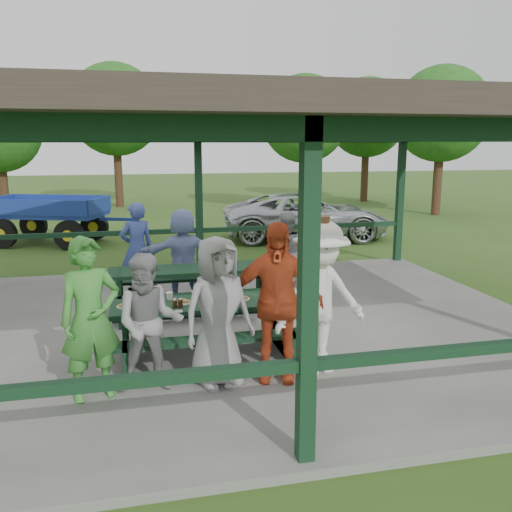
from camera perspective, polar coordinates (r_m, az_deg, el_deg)
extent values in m
plane|color=#35551A|center=(8.63, -2.72, -7.78)|extent=(90.00, 90.00, 0.00)
cube|color=slate|center=(8.61, -2.72, -7.47)|extent=(10.00, 8.00, 0.10)
cube|color=black|center=(4.62, 5.46, -4.46)|extent=(0.15, 0.15, 3.00)
cube|color=black|center=(11.96, -6.03, 5.55)|extent=(0.15, 0.15, 3.00)
cube|color=black|center=(13.40, 14.91, 5.88)|extent=(0.15, 0.15, 3.00)
cube|color=black|center=(4.72, -24.43, -12.93)|extent=(4.65, 0.10, 0.10)
cube|color=black|center=(12.00, -17.42, 2.19)|extent=(4.65, 0.10, 0.10)
cube|color=black|center=(12.55, 4.99, 3.09)|extent=(4.65, 0.10, 0.10)
cube|color=black|center=(4.44, 5.83, 13.17)|extent=(9.80, 0.15, 0.20)
cube|color=black|center=(11.89, -6.17, 12.27)|extent=(9.80, 0.15, 0.20)
cube|color=#2F2722|center=(8.14, -2.95, 14.11)|extent=(10.60, 8.60, 0.24)
cube|color=black|center=(7.17, -5.40, -5.04)|extent=(2.43, 0.75, 0.06)
cube|color=black|center=(6.74, -4.73, -8.78)|extent=(2.43, 0.28, 0.05)
cube|color=black|center=(7.78, -5.90, -5.96)|extent=(2.43, 0.28, 0.05)
cube|color=black|center=(7.22, -13.58, -8.07)|extent=(0.06, 0.70, 0.75)
cube|color=black|center=(7.47, 2.59, -7.08)|extent=(0.06, 0.70, 0.75)
cube|color=black|center=(7.28, -13.52, -9.18)|extent=(0.06, 1.39, 0.45)
cube|color=black|center=(7.52, 2.58, -8.16)|extent=(0.06, 1.39, 0.45)
cube|color=black|center=(9.10, -6.43, -1.42)|extent=(2.82, 0.75, 0.06)
cube|color=black|center=(8.64, -5.96, -4.15)|extent=(2.82, 0.28, 0.05)
cube|color=black|center=(9.70, -6.76, -2.39)|extent=(2.82, 0.28, 0.05)
cube|color=black|center=(9.14, -14.09, -3.89)|extent=(0.06, 0.70, 0.75)
cube|color=black|center=(9.39, 1.11, -3.10)|extent=(0.06, 0.70, 0.75)
cube|color=black|center=(9.18, -14.04, -4.79)|extent=(0.06, 1.39, 0.45)
cube|color=black|center=(9.43, 1.11, -3.98)|extent=(0.06, 1.39, 0.45)
cylinder|color=white|center=(7.11, -13.58, -5.17)|extent=(0.22, 0.22, 0.01)
torus|color=#A46F3A|center=(7.08, -13.91, -5.06)|extent=(0.10, 0.10, 0.03)
torus|color=#A46F3A|center=(7.08, -13.27, -5.03)|extent=(0.10, 0.10, 0.03)
torus|color=#A46F3A|center=(7.14, -13.59, -4.90)|extent=(0.10, 0.10, 0.03)
cylinder|color=white|center=(7.13, -7.66, -4.88)|extent=(0.22, 0.22, 0.01)
torus|color=#A46F3A|center=(7.10, -7.97, -4.78)|extent=(0.10, 0.10, 0.03)
torus|color=#A46F3A|center=(7.11, -7.33, -4.74)|extent=(0.10, 0.10, 0.03)
torus|color=#A46F3A|center=(7.17, -7.70, -4.61)|extent=(0.10, 0.10, 0.03)
cylinder|color=white|center=(7.23, -1.55, -4.54)|extent=(0.22, 0.22, 0.01)
torus|color=#A46F3A|center=(7.20, -1.83, -4.43)|extent=(0.10, 0.10, 0.03)
torus|color=#A46F3A|center=(7.21, -1.21, -4.39)|extent=(0.10, 0.10, 0.03)
torus|color=#A46F3A|center=(7.27, -1.62, -4.27)|extent=(0.10, 0.10, 0.03)
cylinder|color=white|center=(7.36, 2.88, -4.25)|extent=(0.22, 0.22, 0.01)
torus|color=#A46F3A|center=(7.33, 2.62, -4.15)|extent=(0.10, 0.10, 0.03)
torus|color=#A46F3A|center=(7.35, 3.22, -4.11)|extent=(0.10, 0.10, 0.03)
torus|color=#A46F3A|center=(7.40, 2.79, -3.99)|extent=(0.10, 0.10, 0.03)
cylinder|color=#381E0F|center=(6.92, -11.15, -5.14)|extent=(0.06, 0.06, 0.10)
cylinder|color=#381E0F|center=(6.93, -9.70, -5.07)|extent=(0.06, 0.06, 0.10)
cylinder|color=#381E0F|center=(6.93, -8.54, -5.01)|extent=(0.06, 0.06, 0.10)
cylinder|color=#381E0F|center=(6.94, -7.96, -4.98)|extent=(0.06, 0.06, 0.10)
cylinder|color=#381E0F|center=(7.00, -3.87, -4.75)|extent=(0.06, 0.06, 0.10)
cone|color=white|center=(7.30, -9.09, -4.18)|extent=(0.09, 0.09, 0.10)
cone|color=white|center=(7.32, -6.44, -4.04)|extent=(0.09, 0.09, 0.10)
cone|color=white|center=(7.39, -2.60, -3.83)|extent=(0.09, 0.09, 0.10)
imported|color=#3D8D34|center=(6.20, -17.03, -6.37)|extent=(0.77, 0.62, 1.82)
imported|color=gray|center=(6.26, -11.16, -6.95)|extent=(0.82, 0.66, 1.61)
imported|color=gray|center=(6.30, -4.04, -5.85)|extent=(1.00, 0.82, 1.77)
imported|color=#B13F1D|center=(6.40, 2.09, -4.83)|extent=(1.21, 0.78, 1.92)
imported|color=white|center=(6.61, 6.74, -4.45)|extent=(1.34, 0.93, 1.90)
cylinder|color=#56341D|center=(6.42, 6.93, 3.17)|extent=(0.38, 0.38, 0.02)
cylinder|color=#56341D|center=(6.42, 6.94, 3.70)|extent=(0.22, 0.22, 0.11)
imported|color=#869AD0|center=(9.86, -7.70, 0.23)|extent=(1.56, 0.56, 1.66)
imported|color=#384893|center=(10.34, -12.43, 0.78)|extent=(0.72, 0.56, 1.73)
imported|color=gray|center=(10.14, 3.07, 0.32)|extent=(0.89, 0.77, 1.55)
imported|color=silver|center=(16.62, 5.33, 4.18)|extent=(5.30, 2.95, 1.40)
cube|color=navy|center=(16.79, -20.95, 4.14)|extent=(3.41, 2.51, 0.13)
cube|color=navy|center=(16.09, -22.31, 4.72)|extent=(2.90, 1.13, 0.44)
cube|color=navy|center=(17.43, -19.82, 5.38)|extent=(2.90, 1.13, 0.44)
cube|color=navy|center=(16.08, -16.19, 5.13)|extent=(0.60, 1.46, 0.44)
cylinder|color=black|center=(16.65, -25.16, 2.14)|extent=(0.85, 0.48, 0.83)
cylinder|color=yellow|center=(16.65, -25.16, 2.14)|extent=(0.37, 0.33, 0.31)
cylinder|color=black|center=(18.04, -22.37, 3.03)|extent=(0.85, 0.48, 0.83)
cylinder|color=yellow|center=(18.04, -22.37, 3.03)|extent=(0.37, 0.33, 0.31)
cylinder|color=black|center=(15.68, -19.07, 2.07)|extent=(0.85, 0.48, 0.83)
cylinder|color=yellow|center=(15.68, -19.07, 2.07)|extent=(0.37, 0.33, 0.31)
cylinder|color=black|center=(17.14, -16.64, 3.01)|extent=(0.85, 0.48, 0.83)
cylinder|color=yellow|center=(17.14, -16.64, 3.01)|extent=(0.37, 0.33, 0.31)
cube|color=navy|center=(15.92, -14.30, 3.77)|extent=(1.06, 0.47, 0.09)
cylinder|color=#362015|center=(23.09, -25.06, 6.61)|extent=(0.36, 0.36, 2.49)
cylinder|color=#362015|center=(25.79, -14.30, 8.58)|extent=(0.36, 0.36, 3.20)
sphere|color=#1C5115|center=(25.80, -14.61, 14.69)|extent=(4.10, 4.10, 4.10)
cylinder|color=#362015|center=(23.49, 5.03, 8.19)|extent=(0.36, 0.36, 2.86)
sphere|color=#1C5115|center=(23.46, 5.14, 14.20)|extent=(3.66, 3.66, 3.66)
cylinder|color=#362015|center=(23.40, 18.57, 7.74)|extent=(0.36, 0.36, 2.96)
sphere|color=#1C5115|center=(23.39, 18.99, 13.96)|extent=(3.79, 3.79, 3.79)
cylinder|color=#362015|center=(28.01, 11.38, 8.76)|extent=(0.36, 0.36, 3.03)
sphere|color=#1C5115|center=(28.00, 11.60, 14.10)|extent=(3.88, 3.88, 3.88)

